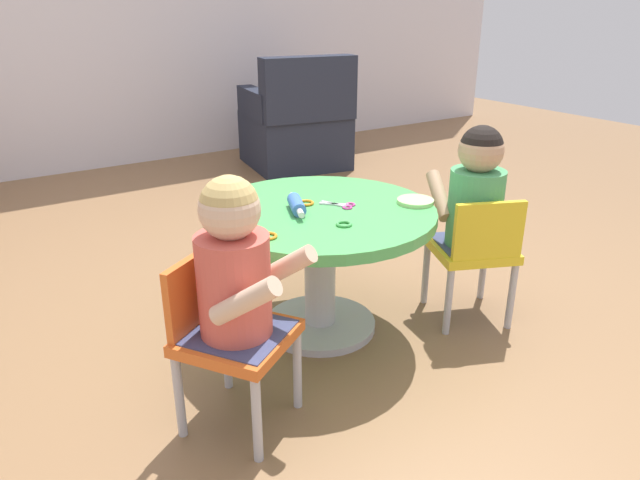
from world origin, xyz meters
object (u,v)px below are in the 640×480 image
(craft_table, at_px, (320,240))
(seated_child_left, at_px, (235,265))
(seated_child_right, at_px, (476,192))
(child_chair_right, at_px, (474,250))
(craft_scissors, at_px, (342,205))
(armchair_dark, at_px, (297,127))
(rolling_pin, at_px, (297,205))
(child_chair_left, at_px, (227,333))

(craft_table, xyz_separation_m, seated_child_left, (-0.51, -0.34, 0.15))
(craft_table, distance_m, seated_child_right, 0.63)
(child_chair_right, distance_m, craft_scissors, 0.56)
(seated_child_right, relative_size, craft_scissors, 3.66)
(craft_scissors, bearing_deg, child_chair_right, -28.67)
(seated_child_left, xyz_separation_m, armchair_dark, (1.70, 2.49, -0.22))
(seated_child_right, relative_size, armchair_dark, 0.60)
(rolling_pin, bearing_deg, craft_table, -13.50)
(child_chair_right, relative_size, rolling_pin, 2.42)
(child_chair_right, height_order, armchair_dark, armchair_dark)
(child_chair_left, relative_size, seated_child_left, 1.05)
(seated_child_left, distance_m, craft_scissors, 0.67)
(craft_table, height_order, seated_child_left, seated_child_left)
(child_chair_left, xyz_separation_m, seated_child_left, (0.02, -0.03, 0.23))
(child_chair_left, bearing_deg, seated_child_right, 3.64)
(rolling_pin, bearing_deg, child_chair_left, -143.36)
(seated_child_left, xyz_separation_m, seated_child_right, (1.07, 0.10, 0.00))
(craft_table, height_order, seated_child_right, seated_child_right)
(craft_table, relative_size, rolling_pin, 3.88)
(child_chair_right, relative_size, craft_scissors, 3.85)
(seated_child_left, height_order, craft_scissors, seated_child_left)
(seated_child_left, height_order, seated_child_right, same)
(armchair_dark, bearing_deg, child_chair_right, -104.97)
(armchair_dark, bearing_deg, craft_table, -119.05)
(child_chair_right, bearing_deg, child_chair_left, -178.26)
(seated_child_left, distance_m, seated_child_right, 1.07)
(child_chair_right, bearing_deg, craft_table, 153.38)
(craft_table, height_order, craft_scissors, craft_scissors)
(seated_child_left, relative_size, rolling_pin, 2.31)
(child_chair_right, xyz_separation_m, armchair_dark, (0.65, 2.42, 0.00))
(child_chair_left, xyz_separation_m, armchair_dark, (1.72, 2.45, 0.00))
(craft_table, bearing_deg, rolling_pin, 166.50)
(craft_table, xyz_separation_m, child_chair_left, (-0.53, -0.31, -0.07))
(armchair_dark, bearing_deg, rolling_pin, -121.06)
(seated_child_left, xyz_separation_m, rolling_pin, (0.42, 0.36, -0.00))
(seated_child_right, xyz_separation_m, rolling_pin, (-0.65, 0.26, -0.00))
(child_chair_left, height_order, seated_child_left, seated_child_left)
(seated_child_left, bearing_deg, craft_table, 33.85)
(craft_table, distance_m, rolling_pin, 0.18)
(armchair_dark, height_order, craft_scissors, armchair_dark)
(child_chair_right, xyz_separation_m, seated_child_right, (0.02, 0.04, 0.23))
(seated_child_right, height_order, rolling_pin, seated_child_right)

